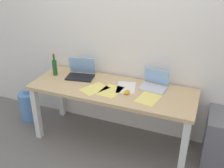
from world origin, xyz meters
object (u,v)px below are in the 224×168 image
at_px(desk, 112,95).
at_px(laptop_left, 81,73).
at_px(filing_cabinet, 224,139).
at_px(water_cooler_jug, 29,106).
at_px(laptop_right, 154,84).
at_px(beer_bottle, 55,67).
at_px(computer_mouse, 127,92).

xyz_separation_m(desk, laptop_left, (-0.47, 0.14, 0.15)).
bearing_deg(filing_cabinet, laptop_left, 179.30).
xyz_separation_m(laptop_left, water_cooler_jug, (-0.80, -0.12, -0.59)).
xyz_separation_m(laptop_right, water_cooler_jug, (-1.72, -0.16, -0.59)).
bearing_deg(desk, filing_cabinet, 5.36).
relative_size(beer_bottle, filing_cabinet, 0.47).
bearing_deg(beer_bottle, laptop_right, 5.41).
distance_m(laptop_right, beer_bottle, 1.25).
height_order(laptop_right, filing_cabinet, laptop_right).
xyz_separation_m(beer_bottle, computer_mouse, (1.00, -0.13, -0.09)).
distance_m(water_cooler_jug, filing_cabinet, 2.56).
height_order(computer_mouse, water_cooler_jug, computer_mouse).
relative_size(computer_mouse, water_cooler_jug, 0.22).
relative_size(laptop_left, beer_bottle, 1.31).
bearing_deg(laptop_right, water_cooler_jug, -174.67).
xyz_separation_m(laptop_right, computer_mouse, (-0.24, -0.25, -0.03)).
bearing_deg(desk, laptop_right, 22.27).
bearing_deg(filing_cabinet, water_cooler_jug, -177.81).
height_order(desk, computer_mouse, computer_mouse).
height_order(desk, laptop_right, laptop_right).
distance_m(beer_bottle, computer_mouse, 1.02).
bearing_deg(laptop_right, beer_bottle, -174.59).
bearing_deg(laptop_right, computer_mouse, -134.71).
height_order(desk, laptop_left, laptop_left).
relative_size(beer_bottle, computer_mouse, 2.81).
height_order(beer_bottle, computer_mouse, beer_bottle).
xyz_separation_m(desk, laptop_right, (0.45, 0.18, 0.14)).
relative_size(computer_mouse, filing_cabinet, 0.17).
distance_m(desk, laptop_left, 0.52).
relative_size(laptop_right, beer_bottle, 1.12).
relative_size(laptop_left, computer_mouse, 3.67).
height_order(computer_mouse, filing_cabinet, computer_mouse).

